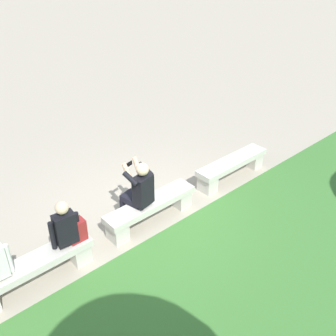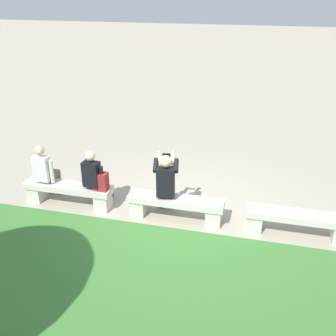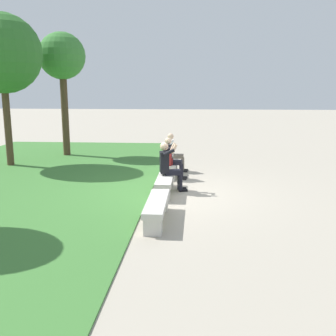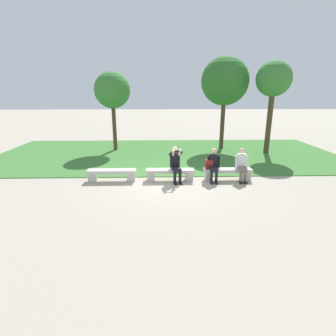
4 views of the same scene
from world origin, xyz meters
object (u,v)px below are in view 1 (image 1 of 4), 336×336
(bench_main, at_px, (232,166))
(bench_near, at_px, (151,208))
(person_photographer, at_px, (138,190))
(person_distant, at_px, (63,230))
(bench_mid, at_px, (34,268))
(backpack, at_px, (76,230))

(bench_main, height_order, bench_near, same)
(bench_main, xyz_separation_m, person_photographer, (2.44, -0.08, 0.44))
(person_distant, bearing_deg, bench_near, 177.72)
(bench_near, height_order, bench_mid, same)
(bench_main, distance_m, bench_near, 2.23)
(bench_near, bearing_deg, backpack, 0.86)
(bench_near, relative_size, person_distant, 1.46)
(bench_near, distance_m, person_distant, 1.70)
(bench_main, xyz_separation_m, backpack, (3.73, 0.02, 0.33))
(bench_mid, height_order, person_distant, person_distant)
(person_photographer, bearing_deg, person_distant, 0.39)
(bench_near, height_order, person_photographer, person_photographer)
(bench_mid, relative_size, person_distant, 1.46)
(bench_near, xyz_separation_m, person_distant, (1.66, -0.07, 0.37))
(bench_mid, distance_m, person_distant, 0.69)
(bench_near, distance_m, backpack, 1.53)
(bench_mid, height_order, backpack, backpack)
(bench_near, bearing_deg, person_distant, -2.28)
(bench_near, bearing_deg, bench_mid, 0.00)
(bench_main, distance_m, person_photographer, 2.48)
(person_photographer, distance_m, backpack, 1.30)
(bench_main, xyz_separation_m, bench_mid, (4.47, 0.00, 0.00))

